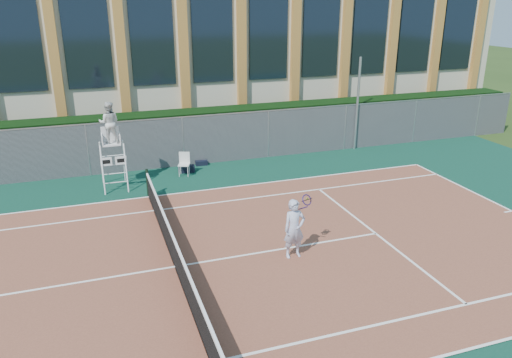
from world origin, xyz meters
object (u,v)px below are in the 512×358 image
object	(u,v)px
steel_pole	(357,104)
plastic_chair	(184,162)
umpire_chair	(109,125)
tennis_player	(294,229)

from	to	relation	value
steel_pole	plastic_chair	xyz separation A→B (m)	(-8.76, -1.10, -1.66)
umpire_chair	tennis_player	size ratio (longest dim) A/B	1.96
plastic_chair	steel_pole	bearing A→B (deg)	7.18
umpire_chair	plastic_chair	size ratio (longest dim) A/B	3.55
plastic_chair	umpire_chair	bearing A→B (deg)	-169.20
tennis_player	umpire_chair	bearing A→B (deg)	120.55
umpire_chair	tennis_player	world-z (taller)	umpire_chair
steel_pole	plastic_chair	distance (m)	8.98
tennis_player	plastic_chair	bearing A→B (deg)	100.98
umpire_chair	plastic_chair	xyz separation A→B (m)	(2.89, 0.55, -1.94)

